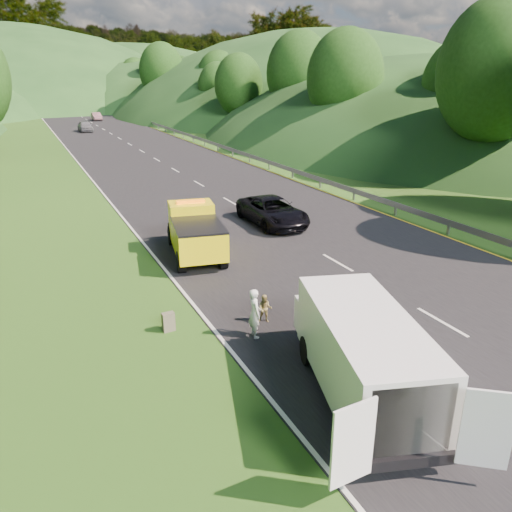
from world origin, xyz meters
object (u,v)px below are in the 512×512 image
suitcase (168,322)px  woman (255,336)px  child (265,322)px  spare_tire (449,431)px  white_van (362,350)px  passing_suv (272,224)px  worker (419,453)px  tow_truck (195,231)px

suitcase → woman: bearing=-33.0°
child → suitcase: (-2.98, 0.78, 0.31)m
spare_tire → suitcase: bearing=121.4°
woman → child: bearing=-37.8°
white_van → spare_tire: white_van is taller
white_van → passing_suv: (4.93, 14.42, -1.29)m
worker → passing_suv: 17.40m
woman → child: 0.98m
worker → suitcase: size_ratio=2.69×
suitcase → tow_truck: bearing=64.2°
tow_truck → suitcase: tow_truck is taller
worker → passing_suv: bearing=84.7°
worker → white_van: bearing=99.7°
worker → suitcase: worker is taller
suitcase → passing_suv: size_ratio=0.12×
worker → suitcase: 8.24m
spare_tire → woman: bearing=110.4°
suitcase → child: bearing=-14.7°
woman → spare_tire: 6.18m
child → spare_tire: bearing=-45.5°
tow_truck → worker: tow_truck is taller
white_van → worker: size_ratio=4.14×
white_van → tow_truck: bearing=108.7°
woman → suitcase: size_ratio=2.52×
tow_truck → white_van: tow_truck is taller
woman → tow_truck: bearing=1.6°
woman → passing_suv: woman is taller
woman → child: (0.69, 0.70, 0.00)m
spare_tire → tow_truck: bearing=96.0°
child → passing_suv: size_ratio=0.18×
tow_truck → worker: bearing=-78.6°
woman → spare_tire: woman is taller
passing_suv → white_van: bearing=-108.5°
white_van → worker: 2.59m
white_van → woman: (-1.09, 3.81, -1.29)m
woman → passing_suv: size_ratio=0.31×
spare_tire → passing_suv: size_ratio=0.14×
woman → worker: worker is taller
woman → passing_suv: bearing=-22.6°
tow_truck → white_van: size_ratio=0.80×
woman → spare_tire: (2.16, -5.79, 0.00)m
spare_tire → passing_suv: 16.85m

